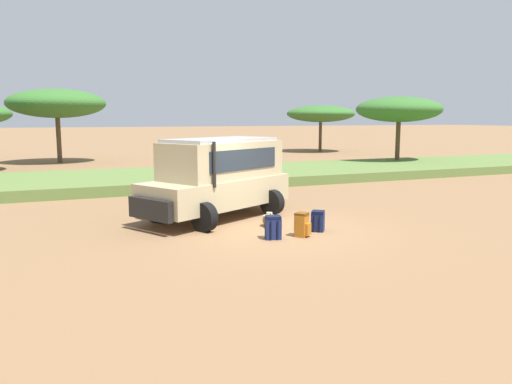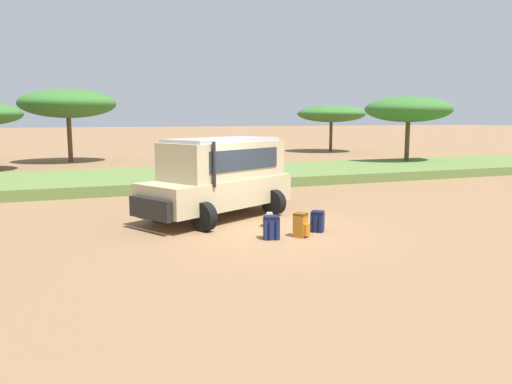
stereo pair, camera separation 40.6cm
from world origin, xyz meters
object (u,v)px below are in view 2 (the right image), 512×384
object	(u,v)px
acacia_tree_far_right	(409,109)
backpack_beside_front_wheel	(318,222)
safari_vehicle	(220,176)
backpack_cluster_center	(271,228)
duffel_bag_low_black_case	(270,222)
acacia_tree_right_mid	(68,104)
acacia_tree_distant_right	(331,114)
backpack_near_rear_wheel	(301,225)

from	to	relation	value
acacia_tree_far_right	backpack_beside_front_wheel	bearing A→B (deg)	-134.48
safari_vehicle	backpack_cluster_center	size ratio (longest dim) A/B	8.88
duffel_bag_low_black_case	safari_vehicle	bearing A→B (deg)	115.89
backpack_beside_front_wheel	acacia_tree_right_mid	size ratio (longest dim) A/B	0.09
backpack_beside_front_wheel	acacia_tree_distant_right	xyz separation A→B (m)	(16.27, 28.18, 3.13)
backpack_near_rear_wheel	acacia_tree_far_right	bearing A→B (deg)	44.89
acacia_tree_distant_right	acacia_tree_right_mid	bearing A→B (deg)	-171.96
backpack_cluster_center	acacia_tree_right_mid	xyz separation A→B (m)	(-4.45, 25.38, 3.71)
backpack_cluster_center	backpack_near_rear_wheel	size ratio (longest dim) A/B	0.95
backpack_cluster_center	backpack_near_rear_wheel	xyz separation A→B (m)	(0.80, -0.06, 0.01)
backpack_cluster_center	acacia_tree_far_right	size ratio (longest dim) A/B	0.11
duffel_bag_low_black_case	acacia_tree_far_right	distance (m)	19.53
safari_vehicle	acacia_tree_right_mid	xyz separation A→B (m)	(-4.05, 22.29, 2.71)
acacia_tree_right_mid	acacia_tree_distant_right	size ratio (longest dim) A/B	1.04
acacia_tree_right_mid	acacia_tree_distant_right	world-z (taller)	acacia_tree_right_mid
backpack_near_rear_wheel	backpack_cluster_center	bearing A→B (deg)	175.75
backpack_cluster_center	safari_vehicle	bearing A→B (deg)	97.50
backpack_beside_front_wheel	acacia_tree_far_right	xyz separation A→B (m)	(13.40, 13.65, 3.28)
safari_vehicle	backpack_beside_front_wheel	world-z (taller)	safari_vehicle
acacia_tree_far_right	safari_vehicle	bearing A→B (deg)	-144.56
backpack_beside_front_wheel	backpack_near_rear_wheel	distance (m)	0.80
safari_vehicle	backpack_cluster_center	world-z (taller)	safari_vehicle
backpack_beside_front_wheel	backpack_cluster_center	bearing A→B (deg)	-167.38
backpack_near_rear_wheel	duffel_bag_low_black_case	size ratio (longest dim) A/B	0.74
safari_vehicle	backpack_beside_front_wheel	xyz separation A→B (m)	(1.90, -2.76, -1.02)
acacia_tree_distant_right	backpack_cluster_center	bearing A→B (deg)	-121.91
duffel_bag_low_black_case	acacia_tree_far_right	xyz separation A→B (m)	(14.41, 12.74, 3.39)
acacia_tree_far_right	backpack_near_rear_wheel	bearing A→B (deg)	-135.11
acacia_tree_distant_right	backpack_beside_front_wheel	bearing A→B (deg)	-119.99
safari_vehicle	acacia_tree_far_right	bearing A→B (deg)	35.44
duffel_bag_low_black_case	backpack_near_rear_wheel	bearing A→B (deg)	-76.50
acacia_tree_right_mid	acacia_tree_distant_right	bearing A→B (deg)	8.04
backpack_cluster_center	acacia_tree_distant_right	size ratio (longest dim) A/B	0.10
safari_vehicle	duffel_bag_low_black_case	world-z (taller)	safari_vehicle
safari_vehicle	acacia_tree_distant_right	xyz separation A→B (m)	(18.17, 25.43, 2.11)
backpack_beside_front_wheel	duffel_bag_low_black_case	bearing A→B (deg)	137.72
acacia_tree_right_mid	safari_vehicle	bearing A→B (deg)	-79.71
safari_vehicle	backpack_cluster_center	xyz separation A→B (m)	(0.41, -3.09, -1.00)
acacia_tree_far_right	duffel_bag_low_black_case	bearing A→B (deg)	-138.53
safari_vehicle	acacia_tree_far_right	xyz separation A→B (m)	(15.30, 10.89, 2.26)
backpack_near_rear_wheel	acacia_tree_right_mid	distance (m)	26.24
backpack_beside_front_wheel	duffel_bag_low_black_case	world-z (taller)	backpack_beside_front_wheel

